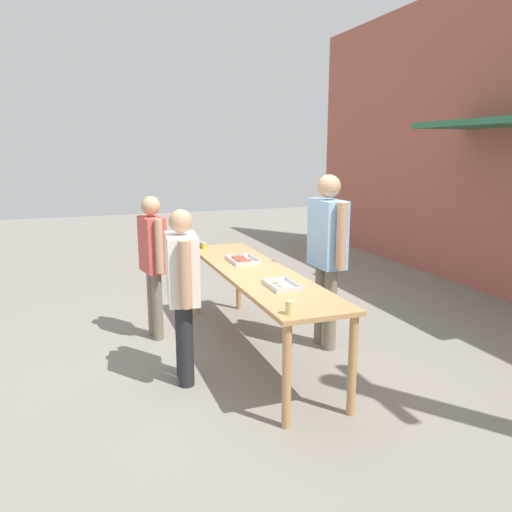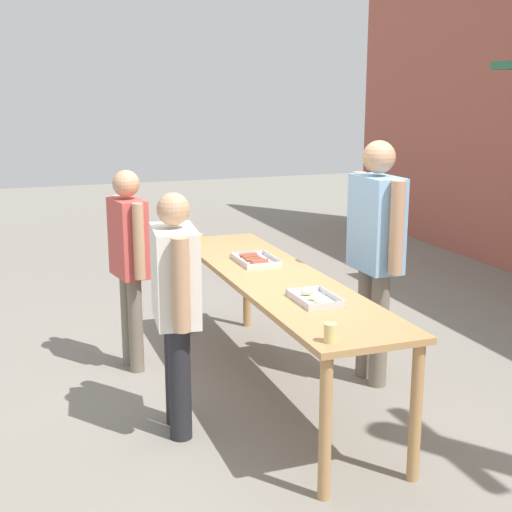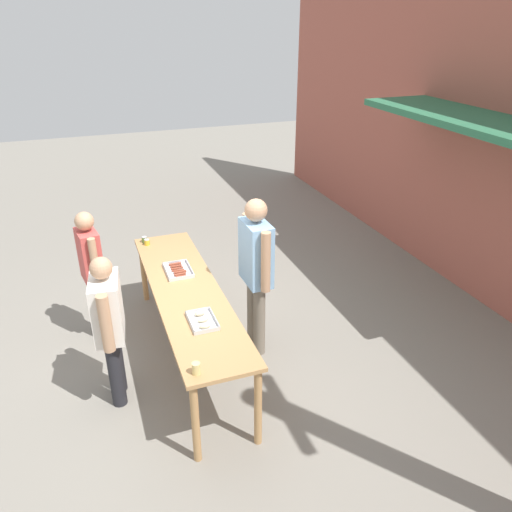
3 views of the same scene
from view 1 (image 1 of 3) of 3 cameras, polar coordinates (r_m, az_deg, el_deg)
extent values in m
plane|color=gray|center=(5.29, 0.00, -10.90)|extent=(24.00, 24.00, 0.00)
cube|color=tan|center=(5.02, 0.00, -1.90)|extent=(3.00, 0.69, 0.04)
cylinder|color=tan|center=(6.39, -6.78, -2.98)|extent=(0.07, 0.07, 0.83)
cylinder|color=tan|center=(3.81, 3.52, -13.57)|extent=(0.07, 0.07, 0.83)
cylinder|color=tan|center=(6.53, -2.00, -2.56)|extent=(0.07, 0.07, 0.83)
cylinder|color=tan|center=(4.05, 10.97, -12.18)|extent=(0.07, 0.07, 0.83)
cube|color=silver|center=(5.41, -1.50, -0.62)|extent=(0.41, 0.28, 0.01)
cube|color=silver|center=(5.37, -2.88, -0.50)|extent=(0.41, 0.01, 0.03)
cube|color=silver|center=(5.45, -0.14, -0.29)|extent=(0.41, 0.01, 0.03)
cube|color=silver|center=(5.60, -2.16, 0.02)|extent=(0.01, 0.28, 0.03)
cube|color=silver|center=(5.22, -0.80, -0.85)|extent=(0.01, 0.28, 0.03)
cylinder|color=brown|center=(5.56, -2.10, -0.10)|extent=(0.03, 0.14, 0.03)
cylinder|color=brown|center=(5.51, -1.85, -0.22)|extent=(0.03, 0.13, 0.03)
cylinder|color=brown|center=(5.46, -1.75, -0.35)|extent=(0.02, 0.14, 0.02)
cylinder|color=brown|center=(5.40, -1.56, -0.47)|extent=(0.04, 0.14, 0.02)
cylinder|color=brown|center=(5.36, -1.24, -0.54)|extent=(0.03, 0.14, 0.03)
cylinder|color=brown|center=(5.31, -1.23, -0.67)|extent=(0.04, 0.13, 0.03)
cylinder|color=brown|center=(5.26, -0.97, -0.79)|extent=(0.03, 0.11, 0.03)
cube|color=silver|center=(4.43, 2.99, -3.52)|extent=(0.37, 0.24, 0.01)
cube|color=silver|center=(4.38, 1.57, -3.40)|extent=(0.37, 0.01, 0.03)
cube|color=silver|center=(4.47, 4.38, -3.11)|extent=(0.37, 0.01, 0.03)
cube|color=silver|center=(4.58, 2.11, -2.69)|extent=(0.01, 0.24, 0.03)
cube|color=silver|center=(4.26, 3.95, -3.86)|extent=(0.01, 0.24, 0.03)
ellipsoid|color=beige|center=(4.52, 2.46, -2.79)|extent=(0.07, 0.11, 0.05)
ellipsoid|color=beige|center=(4.42, 3.09, -3.21)|extent=(0.08, 0.12, 0.04)
ellipsoid|color=beige|center=(4.32, 3.45, -3.58)|extent=(0.07, 0.11, 0.04)
cylinder|color=#567A38|center=(6.23, -6.31, 1.27)|extent=(0.07, 0.07, 0.07)
cylinder|color=#B2B2B7|center=(6.22, -6.32, 1.62)|extent=(0.06, 0.06, 0.01)
cylinder|color=gold|center=(6.14, -5.95, 1.13)|extent=(0.07, 0.07, 0.07)
cylinder|color=#B2B2B7|center=(6.13, -5.96, 1.48)|extent=(0.06, 0.06, 0.01)
cylinder|color=#DBC67A|center=(3.70, 3.91, -5.89)|extent=(0.07, 0.07, 0.10)
cylinder|color=#756B5B|center=(5.44, 7.42, -5.46)|extent=(0.13, 0.13, 0.87)
cylinder|color=#756B5B|center=(5.27, 8.46, -6.06)|extent=(0.13, 0.13, 0.87)
cube|color=#84B2DB|center=(5.17, 8.18, 2.54)|extent=(0.45, 0.25, 0.69)
sphere|color=tan|center=(5.11, 8.35, 7.89)|extent=(0.24, 0.24, 0.24)
cylinder|color=tan|center=(5.40, 6.78, 3.18)|extent=(0.10, 0.10, 0.66)
cylinder|color=tan|center=(4.94, 9.73, 2.25)|extent=(0.10, 0.10, 0.66)
cylinder|color=#756B5B|center=(5.60, -11.20, -5.69)|extent=(0.11, 0.11, 0.76)
cylinder|color=#756B5B|center=(5.75, -11.74, -5.24)|extent=(0.11, 0.11, 0.76)
cube|color=#C64C47|center=(5.51, -11.77, 1.31)|extent=(0.40, 0.27, 0.60)
sphere|color=tan|center=(5.45, -11.96, 5.64)|extent=(0.21, 0.21, 0.21)
cylinder|color=tan|center=(5.29, -11.00, 1.07)|extent=(0.08, 0.08, 0.57)
cylinder|color=tan|center=(5.72, -12.49, 1.82)|extent=(0.08, 0.08, 0.57)
cylinder|color=#232328|center=(4.50, -8.06, -10.08)|extent=(0.14, 0.14, 0.75)
cylinder|color=#232328|center=(4.70, -8.30, -9.12)|extent=(0.14, 0.14, 0.75)
cube|color=silver|center=(4.40, -8.45, -1.40)|extent=(0.50, 0.31, 0.60)
sphere|color=tan|center=(4.32, -8.61, 3.96)|extent=(0.20, 0.20, 0.20)
cylinder|color=tan|center=(4.12, -8.10, -2.12)|extent=(0.11, 0.11, 0.57)
cylinder|color=tan|center=(4.68, -8.76, -0.42)|extent=(0.11, 0.11, 0.57)
camera|label=2|loc=(0.20, -117.61, 35.56)|focal=50.00mm
camera|label=3|loc=(1.66, 90.58, 63.66)|focal=35.00mm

